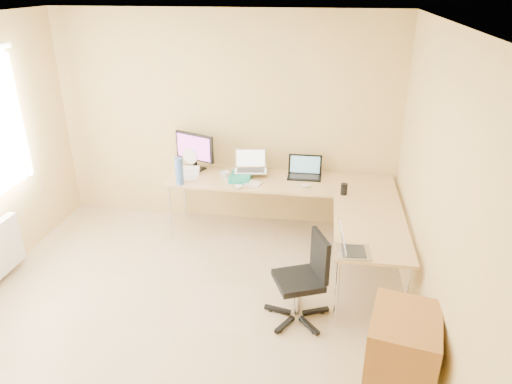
# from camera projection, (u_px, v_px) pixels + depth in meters

# --- Properties ---
(floor) EXTENTS (4.50, 4.50, 0.00)m
(floor) POSITION_uv_depth(u_px,v_px,m) (178.00, 328.00, 4.29)
(floor) COLOR tan
(floor) RESTS_ON ground
(ceiling) EXTENTS (4.50, 4.50, 0.00)m
(ceiling) POSITION_uv_depth(u_px,v_px,m) (152.00, 26.00, 3.21)
(ceiling) COLOR white
(ceiling) RESTS_ON ground
(wall_back) EXTENTS (4.50, 0.00, 4.50)m
(wall_back) POSITION_uv_depth(u_px,v_px,m) (226.00, 121.00, 5.78)
(wall_back) COLOR #E6B76D
(wall_back) RESTS_ON ground
(wall_right) EXTENTS (0.00, 4.50, 4.50)m
(wall_right) POSITION_uv_depth(u_px,v_px,m) (442.00, 217.00, 3.47)
(wall_right) COLOR #E6B76D
(wall_right) RESTS_ON ground
(desk_main) EXTENTS (2.65, 0.70, 0.73)m
(desk_main) POSITION_uv_depth(u_px,v_px,m) (280.00, 208.00, 5.70)
(desk_main) COLOR tan
(desk_main) RESTS_ON ground
(desk_return) EXTENTS (0.70, 1.30, 0.73)m
(desk_return) POSITION_uv_depth(u_px,v_px,m) (367.00, 259.00, 4.67)
(desk_return) COLOR tan
(desk_return) RESTS_ON ground
(monitor) EXTENTS (0.57, 0.37, 0.47)m
(monitor) POSITION_uv_depth(u_px,v_px,m) (195.00, 151.00, 5.77)
(monitor) COLOR black
(monitor) RESTS_ON desk_main
(book_stack) EXTENTS (0.25, 0.33, 0.05)m
(book_stack) POSITION_uv_depth(u_px,v_px,m) (240.00, 177.00, 5.56)
(book_stack) COLOR #198B79
(book_stack) RESTS_ON desk_main
(laptop_center) EXTENTS (0.43, 0.36, 0.25)m
(laptop_center) POSITION_uv_depth(u_px,v_px,m) (251.00, 161.00, 5.61)
(laptop_center) COLOR silver
(laptop_center) RESTS_ON desk_main
(laptop_black) EXTENTS (0.40, 0.30, 0.25)m
(laptop_black) POSITION_uv_depth(u_px,v_px,m) (305.00, 168.00, 5.58)
(laptop_black) COLOR black
(laptop_black) RESTS_ON desk_main
(keyboard) EXTENTS (0.49, 0.27, 0.02)m
(keyboard) POSITION_uv_depth(u_px,v_px,m) (242.00, 181.00, 5.49)
(keyboard) COLOR silver
(keyboard) RESTS_ON desk_main
(mouse) EXTENTS (0.12, 0.09, 0.04)m
(mouse) POSITION_uv_depth(u_px,v_px,m) (306.00, 186.00, 5.36)
(mouse) COLOR beige
(mouse) RESTS_ON desk_main
(mug) EXTENTS (0.15, 0.15, 0.11)m
(mug) POSITION_uv_depth(u_px,v_px,m) (225.00, 176.00, 5.53)
(mug) COLOR white
(mug) RESTS_ON desk_main
(cd_stack) EXTENTS (0.13, 0.13, 0.03)m
(cd_stack) POSITION_uv_depth(u_px,v_px,m) (237.00, 187.00, 5.34)
(cd_stack) COLOR silver
(cd_stack) RESTS_ON desk_main
(water_bottle) EXTENTS (0.12, 0.12, 0.32)m
(water_bottle) POSITION_uv_depth(u_px,v_px,m) (179.00, 171.00, 5.37)
(water_bottle) COLOR #446FBB
(water_bottle) RESTS_ON desk_main
(papers) EXTENTS (0.26, 0.31, 0.01)m
(papers) POSITION_uv_depth(u_px,v_px,m) (190.00, 176.00, 5.66)
(papers) COLOR silver
(papers) RESTS_ON desk_main
(white_box) EXTENTS (0.23, 0.18, 0.08)m
(white_box) POSITION_uv_depth(u_px,v_px,m) (191.00, 171.00, 5.72)
(white_box) COLOR white
(white_box) RESTS_ON desk_main
(desk_fan) EXTENTS (0.25, 0.25, 0.25)m
(desk_fan) POSITION_uv_depth(u_px,v_px,m) (191.00, 159.00, 5.83)
(desk_fan) COLOR white
(desk_fan) RESTS_ON desk_main
(black_cup) EXTENTS (0.09, 0.09, 0.13)m
(black_cup) POSITION_uv_depth(u_px,v_px,m) (344.00, 189.00, 5.16)
(black_cup) COLOR black
(black_cup) RESTS_ON desk_main
(laptop_return) EXTENTS (0.35, 0.29, 0.22)m
(laptop_return) POSITION_uv_depth(u_px,v_px,m) (355.00, 242.00, 4.04)
(laptop_return) COLOR silver
(laptop_return) RESTS_ON desk_return
(office_chair) EXTENTS (0.68, 0.68, 0.86)m
(office_chair) POSITION_uv_depth(u_px,v_px,m) (298.00, 272.00, 4.22)
(office_chair) COLOR black
(office_chair) RESTS_ON ground
(cabinet) EXTENTS (0.57, 0.66, 0.80)m
(cabinet) POSITION_uv_depth(u_px,v_px,m) (400.00, 362.00, 3.42)
(cabinet) COLOR brown
(cabinet) RESTS_ON ground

